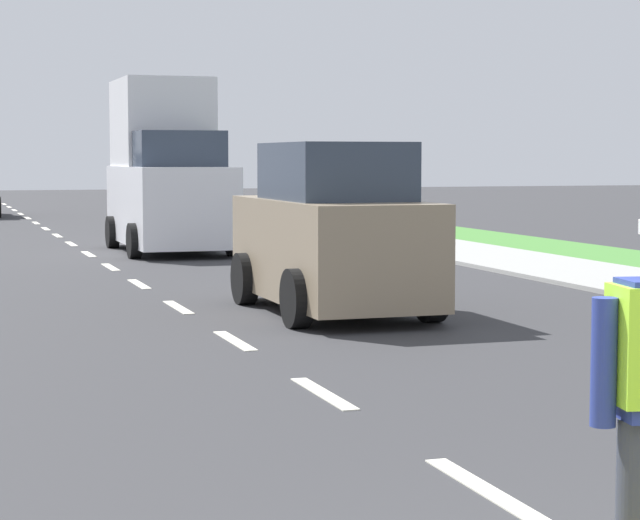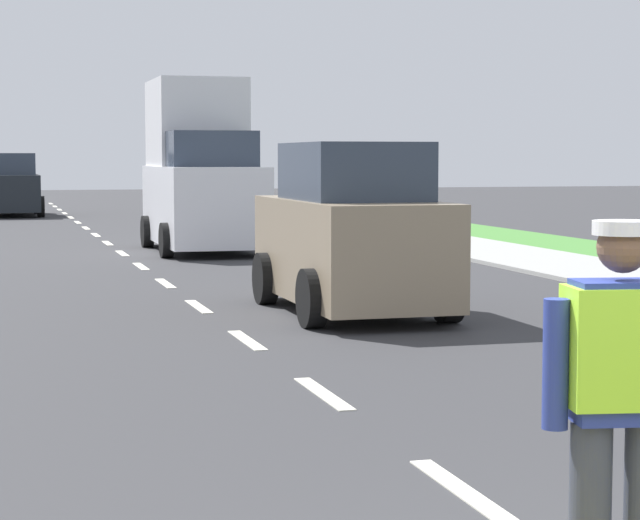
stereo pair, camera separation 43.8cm
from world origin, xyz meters
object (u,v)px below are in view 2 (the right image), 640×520
road_worker (625,395)px  car_outgoing_ahead (352,235)px  delivery_truck (201,173)px  car_oncoming_third (10,187)px

road_worker → car_outgoing_ahead: 9.97m
delivery_truck → car_outgoing_ahead: 10.50m
car_outgoing_ahead → delivery_truck: bearing=90.3°
road_worker → car_oncoming_third: size_ratio=0.40×
delivery_truck → car_outgoing_ahead: (0.05, -10.48, -0.63)m
road_worker → car_oncoming_third: car_oncoming_third is taller
delivery_truck → car_oncoming_third: bearing=102.0°
road_worker → delivery_truck: bearing=85.1°
delivery_truck → car_oncoming_third: (-3.51, 16.52, -0.65)m
car_oncoming_third → road_worker: bearing=-87.2°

